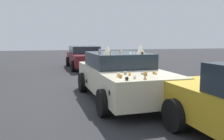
% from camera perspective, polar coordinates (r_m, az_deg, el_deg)
% --- Properties ---
extents(ground_plane, '(60.00, 60.00, 0.00)m').
position_cam_1_polar(ground_plane, '(7.34, 2.30, -6.91)').
color(ground_plane, '#2D2D30').
extents(art_car_decorated, '(4.55, 2.32, 1.64)m').
position_cam_1_polar(art_car_decorated, '(7.26, 2.14, -1.29)').
color(art_car_decorated, beige).
rests_on(art_car_decorated, ground).
extents(parked_sedan_behind_left, '(4.41, 2.22, 1.33)m').
position_cam_1_polar(parked_sedan_behind_left, '(14.86, -6.37, 3.09)').
color(parked_sedan_behind_left, '#5B1419').
rests_on(parked_sedan_behind_left, ground).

